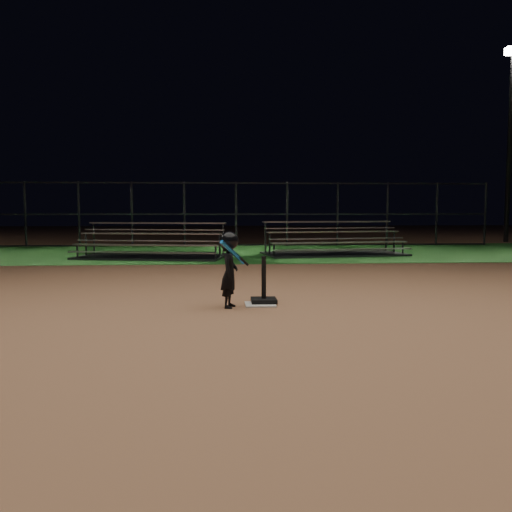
{
  "coord_description": "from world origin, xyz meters",
  "views": [
    {
      "loc": [
        -0.57,
        -7.84,
        1.42
      ],
      "look_at": [
        0.0,
        1.0,
        0.65
      ],
      "focal_mm": 37.5,
      "sensor_mm": 36.0,
      "label": 1
    }
  ],
  "objects": [
    {
      "name": "home_plate",
      "position": [
        0.0,
        0.0,
        0.01
      ],
      "size": [
        0.45,
        0.45,
        0.02
      ],
      "primitive_type": "cube",
      "color": "beige",
      "rests_on": "ground"
    },
    {
      "name": "grass_strip",
      "position": [
        0.0,
        10.0,
        0.01
      ],
      "size": [
        60.0,
        8.0,
        0.01
      ],
      "primitive_type": "cube",
      "color": "#1C561B",
      "rests_on": "ground"
    },
    {
      "name": "batting_tee",
      "position": [
        0.06,
        0.12,
        0.15
      ],
      "size": [
        0.38,
        0.38,
        0.7
      ],
      "color": "black",
      "rests_on": "home_plate"
    },
    {
      "name": "ground",
      "position": [
        0.0,
        0.0,
        0.0
      ],
      "size": [
        80.0,
        80.0,
        0.0
      ],
      "primitive_type": "plane",
      "color": "#A36C4A",
      "rests_on": "ground"
    },
    {
      "name": "bleacher_right",
      "position": [
        2.95,
        8.71,
        0.22
      ],
      "size": [
        4.54,
        2.66,
        1.05
      ],
      "rotation": [
        0.0,
        0.0,
        0.14
      ],
      "color": "silver",
      "rests_on": "ground"
    },
    {
      "name": "bleacher_left",
      "position": [
        -2.64,
        8.01,
        0.21
      ],
      "size": [
        4.54,
        2.81,
        1.04
      ],
      "rotation": [
        0.0,
        0.0,
        -0.19
      ],
      "color": "#BBBBC0",
      "rests_on": "ground"
    },
    {
      "name": "backstop_fence",
      "position": [
        0.0,
        13.0,
        1.25
      ],
      "size": [
        20.08,
        0.08,
        2.5
      ],
      "color": "#38383D",
      "rests_on": "ground"
    },
    {
      "name": "light_pole_right",
      "position": [
        12.0,
        14.94,
        4.95
      ],
      "size": [
        0.9,
        0.53,
        8.3
      ],
      "color": "#2D2D30",
      "rests_on": "ground"
    },
    {
      "name": "child_batter",
      "position": [
        -0.46,
        -0.16,
        0.59
      ],
      "size": [
        0.44,
        0.55,
        1.11
      ],
      "rotation": [
        0.0,
        0.0,
        1.35
      ],
      "color": "black",
      "rests_on": "ground"
    }
  ]
}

